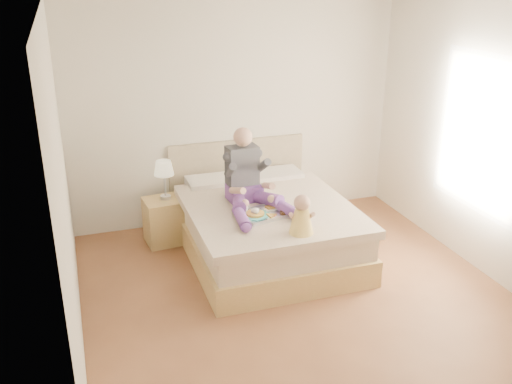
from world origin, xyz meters
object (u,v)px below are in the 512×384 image
object	(u,v)px
tray	(263,212)
baby	(301,217)
nightstand	(165,221)
adult	(248,182)
bed	(263,224)

from	to	relation	value
tray	baby	xyz separation A→B (m)	(0.20, -0.50, 0.13)
nightstand	tray	size ratio (longest dim) A/B	0.96
adult	baby	bearing A→B (deg)	-77.49
tray	baby	distance (m)	0.55
baby	nightstand	bearing A→B (deg)	143.86
nightstand	adult	bearing A→B (deg)	-42.19
bed	baby	xyz separation A→B (m)	(0.07, -0.89, 0.45)
bed	baby	distance (m)	1.00
tray	bed	bearing A→B (deg)	57.87
adult	tray	bearing A→B (deg)	-85.97
nightstand	tray	world-z (taller)	tray
bed	tray	distance (m)	0.53
adult	baby	xyz separation A→B (m)	(0.26, -0.83, -0.08)
bed	baby	bearing A→B (deg)	-85.64
nightstand	adult	distance (m)	1.17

